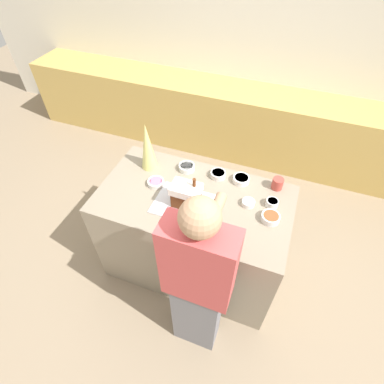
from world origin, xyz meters
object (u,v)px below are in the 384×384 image
candy_bowl_far_right (187,167)px  mug (277,184)px  gingerbread_house (186,195)px  candy_bowl_beside_tree (156,182)px  person (198,285)px  candy_bowl_far_left (271,217)px  candy_bowl_center_rear (248,203)px  baking_tray (186,204)px  candy_bowl_front_corner (272,203)px  candy_bowl_behind_tray (218,174)px  candy_bowl_near_tray_right (241,179)px  decorative_tree (148,146)px

candy_bowl_far_right → mug: bearing=3.7°
gingerbread_house → candy_bowl_beside_tree: size_ratio=1.91×
person → mug: bearing=71.3°
candy_bowl_far_left → candy_bowl_center_rear: bearing=154.0°
baking_tray → mug: size_ratio=5.15×
baking_tray → gingerbread_house: bearing=23.5°
candy_bowl_far_right → candy_bowl_front_corner: size_ratio=1.45×
candy_bowl_behind_tray → candy_bowl_beside_tree: 0.51m
candy_bowl_near_tray_right → candy_bowl_front_corner: size_ratio=1.46×
candy_bowl_far_left → candy_bowl_near_tray_right: (-0.29, 0.31, -0.00)m
baking_tray → candy_bowl_beside_tree: bearing=158.7°
gingerbread_house → decorative_tree: 0.55m
candy_bowl_front_corner → person: size_ratio=0.06×
candy_bowl_center_rear → person: person is taller
baking_tray → gingerbread_house: 0.10m
baking_tray → person: person is taller
candy_bowl_far_left → candy_bowl_near_tray_right: 0.43m
candy_bowl_near_tray_right → baking_tray: bearing=-129.8°
candy_bowl_beside_tree → mug: (0.91, 0.30, 0.03)m
candy_bowl_far_right → candy_bowl_front_corner: (0.74, -0.15, 0.00)m
person → candy_bowl_center_rear: bearing=77.7°
candy_bowl_far_right → mug: 0.74m
gingerbread_house → candy_bowl_center_rear: gingerbread_house is taller
gingerbread_house → candy_bowl_beside_tree: (-0.31, 0.12, -0.09)m
decorative_tree → mug: bearing=6.4°
candy_bowl_far_left → gingerbread_house: bearing=-173.0°
candy_bowl_front_corner → mug: 0.20m
person → candy_bowl_far_left: bearing=61.2°
baking_tray → candy_bowl_front_corner: size_ratio=5.25×
decorative_tree → baking_tray: bearing=-33.7°
baking_tray → candy_bowl_center_rear: bearing=20.7°
decorative_tree → candy_bowl_far_right: bearing=13.0°
candy_bowl_front_corner → candy_bowl_center_rear: candy_bowl_front_corner is taller
mug → candy_bowl_behind_tray: bearing=-175.5°
candy_bowl_near_tray_right → candy_bowl_behind_tray: bearing=-177.8°
candy_bowl_far_left → candy_bowl_behind_tray: bearing=147.8°
gingerbread_house → candy_bowl_behind_tray: (0.13, 0.38, -0.08)m
gingerbread_house → candy_bowl_far_right: gingerbread_house is taller
mug → candy_bowl_front_corner: bearing=-90.8°
mug → candy_bowl_far_right: bearing=-176.3°
gingerbread_house → candy_bowl_behind_tray: 0.41m
decorative_tree → candy_bowl_front_corner: bearing=-4.4°
candy_bowl_front_corner → candy_bowl_beside_tree: 0.91m
candy_bowl_near_tray_right → decorative_tree: bearing=-173.4°
gingerbread_house → person: (0.28, -0.52, -0.21)m
candy_bowl_behind_tray → mug: size_ratio=1.34×
candy_bowl_far_right → candy_bowl_beside_tree: 0.30m
candy_bowl_center_rear → candy_bowl_beside_tree: candy_bowl_center_rear is taller
baking_tray → mug: 0.73m
decorative_tree → candy_bowl_behind_tray: decorative_tree is taller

